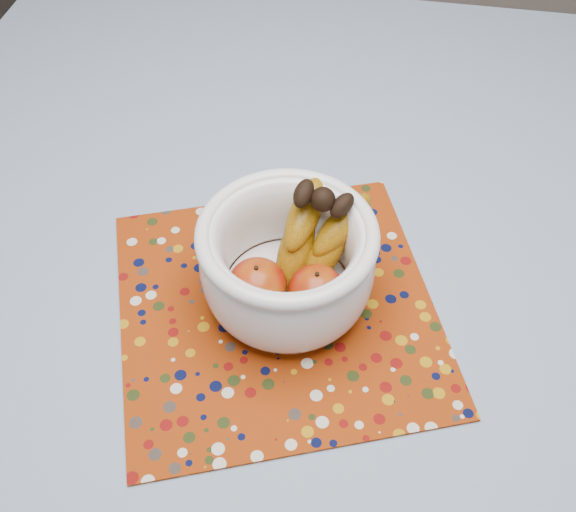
% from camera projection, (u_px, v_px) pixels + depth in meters
% --- Properties ---
extents(table, '(1.20, 1.20, 0.75)m').
position_uv_depth(table, '(312.00, 287.00, 0.96)').
color(table, brown).
rests_on(table, ground).
extents(tablecloth, '(1.32, 1.32, 0.01)m').
position_uv_depth(tablecloth, '(314.00, 250.00, 0.90)').
color(tablecloth, '#6387A6').
rests_on(tablecloth, table).
extents(placemat, '(0.49, 0.49, 0.00)m').
position_uv_depth(placemat, '(277.00, 308.00, 0.83)').
color(placemat, '#882C07').
rests_on(placemat, tablecloth).
extents(fruit_bowl, '(0.23, 0.22, 0.16)m').
position_uv_depth(fruit_bowl, '(296.00, 256.00, 0.78)').
color(fruit_bowl, white).
rests_on(fruit_bowl, placemat).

